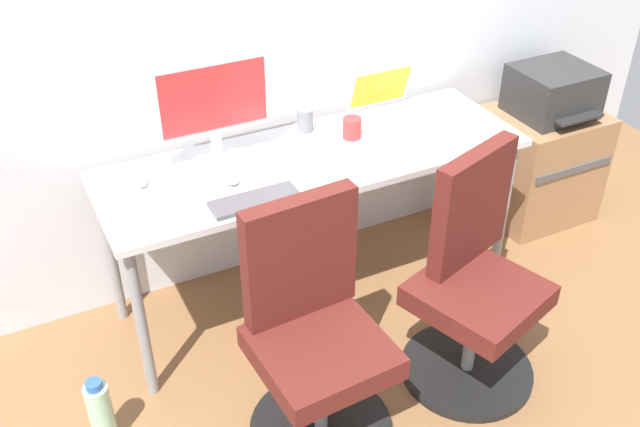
{
  "coord_description": "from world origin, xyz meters",
  "views": [
    {
      "loc": [
        -1.15,
        -2.35,
        2.23
      ],
      "look_at": [
        0.0,
        -0.05,
        0.48
      ],
      "focal_mm": 40.67,
      "sensor_mm": 36.0,
      "label": 1
    }
  ],
  "objects_px": {
    "office_chair_left": "(314,339)",
    "side_cabinet": "(539,164)",
    "office_chair_right": "(473,283)",
    "printer": "(553,91)",
    "open_laptop": "(389,107)",
    "water_bottle_on_floor": "(101,414)",
    "desktop_monitor": "(213,103)",
    "coffee_mug": "(352,128)"
  },
  "relations": [
    {
      "from": "coffee_mug",
      "to": "water_bottle_on_floor",
      "type": "bearing_deg",
      "value": -159.59
    },
    {
      "from": "office_chair_left",
      "to": "coffee_mug",
      "type": "height_order",
      "value": "office_chair_left"
    },
    {
      "from": "side_cabinet",
      "to": "open_laptop",
      "type": "bearing_deg",
      "value": 176.37
    },
    {
      "from": "desktop_monitor",
      "to": "open_laptop",
      "type": "bearing_deg",
      "value": 0.01
    },
    {
      "from": "coffee_mug",
      "to": "open_laptop",
      "type": "bearing_deg",
      "value": 20.22
    },
    {
      "from": "side_cabinet",
      "to": "water_bottle_on_floor",
      "type": "relative_size",
      "value": 1.91
    },
    {
      "from": "side_cabinet",
      "to": "printer",
      "type": "height_order",
      "value": "printer"
    },
    {
      "from": "office_chair_left",
      "to": "side_cabinet",
      "type": "height_order",
      "value": "office_chair_left"
    },
    {
      "from": "office_chair_right",
      "to": "office_chair_left",
      "type": "bearing_deg",
      "value": 179.74
    },
    {
      "from": "office_chair_right",
      "to": "desktop_monitor",
      "type": "xyz_separation_m",
      "value": [
        -0.72,
        0.83,
        0.57
      ]
    },
    {
      "from": "side_cabinet",
      "to": "coffee_mug",
      "type": "bearing_deg",
      "value": -178.58
    },
    {
      "from": "printer",
      "to": "desktop_monitor",
      "type": "xyz_separation_m",
      "value": [
        -1.74,
        0.06,
        0.28
      ]
    },
    {
      "from": "side_cabinet",
      "to": "coffee_mug",
      "type": "height_order",
      "value": "coffee_mug"
    },
    {
      "from": "office_chair_left",
      "to": "open_laptop",
      "type": "relative_size",
      "value": 3.03
    },
    {
      "from": "printer",
      "to": "office_chair_right",
      "type": "bearing_deg",
      "value": -142.91
    },
    {
      "from": "office_chair_left",
      "to": "office_chair_right",
      "type": "xyz_separation_m",
      "value": [
        0.69,
        -0.0,
        0.0
      ]
    },
    {
      "from": "office_chair_right",
      "to": "side_cabinet",
      "type": "bearing_deg",
      "value": 37.12
    },
    {
      "from": "office_chair_left",
      "to": "desktop_monitor",
      "type": "relative_size",
      "value": 1.96
    },
    {
      "from": "printer",
      "to": "coffee_mug",
      "type": "bearing_deg",
      "value": -178.63
    },
    {
      "from": "desktop_monitor",
      "to": "coffee_mug",
      "type": "distance_m",
      "value": 0.62
    },
    {
      "from": "desktop_monitor",
      "to": "coffee_mug",
      "type": "relative_size",
      "value": 5.22
    },
    {
      "from": "office_chair_left",
      "to": "side_cabinet",
      "type": "distance_m",
      "value": 1.87
    },
    {
      "from": "office_chair_right",
      "to": "open_laptop",
      "type": "bearing_deg",
      "value": 83.59
    },
    {
      "from": "water_bottle_on_floor",
      "to": "open_laptop",
      "type": "bearing_deg",
      "value": 20.38
    },
    {
      "from": "side_cabinet",
      "to": "open_laptop",
      "type": "distance_m",
      "value": 1.05
    },
    {
      "from": "office_chair_left",
      "to": "water_bottle_on_floor",
      "type": "bearing_deg",
      "value": 160.78
    },
    {
      "from": "coffee_mug",
      "to": "side_cabinet",
      "type": "bearing_deg",
      "value": 1.42
    },
    {
      "from": "water_bottle_on_floor",
      "to": "printer",
      "type": "bearing_deg",
      "value": 11.7
    },
    {
      "from": "office_chair_right",
      "to": "water_bottle_on_floor",
      "type": "bearing_deg",
      "value": 169.65
    },
    {
      "from": "office_chair_right",
      "to": "printer",
      "type": "xyz_separation_m",
      "value": [
        1.01,
        0.77,
        0.29
      ]
    },
    {
      "from": "coffee_mug",
      "to": "office_chair_left",
      "type": "bearing_deg",
      "value": -126.56
    },
    {
      "from": "printer",
      "to": "side_cabinet",
      "type": "bearing_deg",
      "value": 90.0
    },
    {
      "from": "printer",
      "to": "office_chair_left",
      "type": "bearing_deg",
      "value": -155.86
    },
    {
      "from": "side_cabinet",
      "to": "office_chair_left",
      "type": "bearing_deg",
      "value": -155.83
    },
    {
      "from": "water_bottle_on_floor",
      "to": "coffee_mug",
      "type": "distance_m",
      "value": 1.51
    },
    {
      "from": "side_cabinet",
      "to": "desktop_monitor",
      "type": "bearing_deg",
      "value": 178.08
    },
    {
      "from": "printer",
      "to": "water_bottle_on_floor",
      "type": "distance_m",
      "value": 2.56
    },
    {
      "from": "office_chair_left",
      "to": "water_bottle_on_floor",
      "type": "height_order",
      "value": "office_chair_left"
    },
    {
      "from": "office_chair_left",
      "to": "desktop_monitor",
      "type": "xyz_separation_m",
      "value": [
        -0.03,
        0.82,
        0.57
      ]
    },
    {
      "from": "office_chair_left",
      "to": "desktop_monitor",
      "type": "height_order",
      "value": "desktop_monitor"
    },
    {
      "from": "open_laptop",
      "to": "desktop_monitor",
      "type": "bearing_deg",
      "value": -179.99
    },
    {
      "from": "desktop_monitor",
      "to": "coffee_mug",
      "type": "xyz_separation_m",
      "value": [
        0.58,
        -0.09,
        -0.2
      ]
    }
  ]
}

